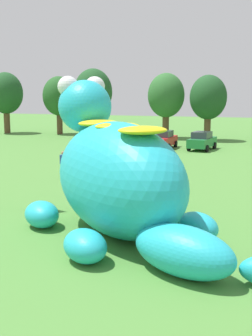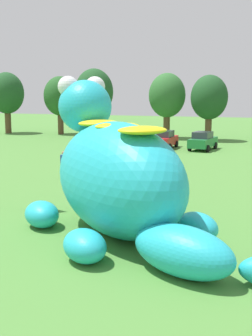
{
  "view_description": "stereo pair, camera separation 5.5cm",
  "coord_description": "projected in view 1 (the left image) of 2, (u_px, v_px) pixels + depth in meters",
  "views": [
    {
      "loc": [
        5.14,
        -16.16,
        5.39
      ],
      "look_at": [
        -0.19,
        0.16,
        2.39
      ],
      "focal_mm": 46.72,
      "sensor_mm": 36.0,
      "label": 1
    },
    {
      "loc": [
        5.19,
        -16.15,
        5.39
      ],
      "look_at": [
        -0.19,
        0.16,
        2.39
      ],
      "focal_mm": 46.72,
      "sensor_mm": 36.0,
      "label": 2
    }
  ],
  "objects": [
    {
      "name": "giant_inflatable_creature",
      "position": [
        118.0,
        177.0,
        16.52
      ],
      "size": [
        11.05,
        8.91,
        6.07
      ],
      "color": "#23B2C6",
      "rests_on": "ground"
    },
    {
      "name": "tree_mid_left",
      "position": [
        93.0,
        92.0,
        52.13
      ],
      "size": [
        4.58,
        4.58,
        8.13
      ],
      "color": "brown",
      "rests_on": "ground"
    },
    {
      "name": "tree_centre",
      "position": [
        208.0,
        98.0,
        48.2
      ],
      "size": [
        4.08,
        4.08,
        7.24
      ],
      "color": "brown",
      "rests_on": "ground"
    },
    {
      "name": "car_red",
      "position": [
        164.0,
        139.0,
        42.06
      ],
      "size": [
        2.1,
        4.18,
        1.72
      ],
      "color": "red",
      "rests_on": "ground"
    },
    {
      "name": "tree_centre_left",
      "position": [
        166.0,
        96.0,
        50.52
      ],
      "size": [
        4.25,
        4.25,
        7.54
      ],
      "color": "brown",
      "rests_on": "ground"
    },
    {
      "name": "spectator_near_inflatable",
      "position": [
        63.0,
        165.0,
        27.55
      ],
      "size": [
        0.38,
        0.26,
        1.71
      ],
      "color": "#2D334C",
      "rests_on": "ground"
    },
    {
      "name": "spectator_by_cars",
      "position": [
        116.0,
        141.0,
        40.93
      ],
      "size": [
        0.38,
        0.26,
        1.71
      ],
      "color": "#726656",
      "rests_on": "ground"
    },
    {
      "name": "ground_plane",
      "position": [
        129.0,
        227.0,
        17.64
      ],
      "size": [
        160.0,
        160.0,
        0.0
      ],
      "primitive_type": "plane",
      "color": "#4C8438"
    },
    {
      "name": "tree_left",
      "position": [
        59.0,
        96.0,
        55.63
      ],
      "size": [
        4.14,
        4.14,
        7.34
      ],
      "color": "brown",
      "rests_on": "ground"
    },
    {
      "name": "tree_far_left",
      "position": [
        6.0,
        94.0,
        56.75
      ],
      "size": [
        4.45,
        4.45,
        7.9
      ],
      "color": "brown",
      "rests_on": "ground"
    },
    {
      "name": "car_blue",
      "position": [
        130.0,
        138.0,
        43.58
      ],
      "size": [
        2.36,
        4.3,
        1.72
      ],
      "color": "#2347B7",
      "rests_on": "ground"
    },
    {
      "name": "car_green",
      "position": [
        202.0,
        141.0,
        40.93
      ],
      "size": [
        2.41,
        4.31,
        1.72
      ],
      "color": "#1E7238",
      "rests_on": "ground"
    }
  ]
}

